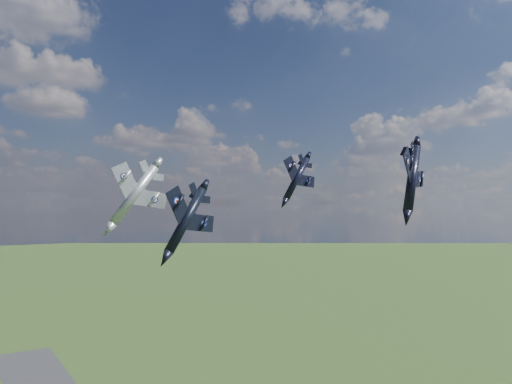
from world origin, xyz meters
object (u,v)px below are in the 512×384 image
jet_lead_navy (186,220)px  jet_high_navy (297,179)px  jet_right_navy (412,178)px  jet_left_silver (134,195)px

jet_lead_navy → jet_high_navy: jet_high_navy is taller
jet_lead_navy → jet_right_navy: bearing=-62.8°
jet_left_silver → jet_high_navy: bearing=18.2°
jet_lead_navy → jet_left_silver: 8.75m
jet_right_navy → jet_high_navy: bearing=51.5°
jet_lead_navy → jet_high_navy: (31.91, 14.74, 7.66)m
jet_high_navy → jet_lead_navy: bearing=-158.1°
jet_lead_navy → jet_right_navy: size_ratio=1.19×
jet_lead_navy → jet_left_silver: (-6.47, 4.52, 3.77)m
jet_lead_navy → jet_left_silver: size_ratio=1.05×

